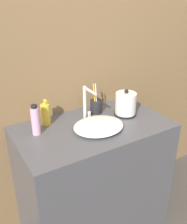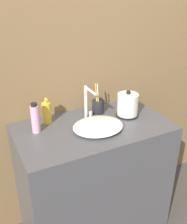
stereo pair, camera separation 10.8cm
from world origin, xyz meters
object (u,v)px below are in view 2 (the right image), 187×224
electric_kettle (128,106)px  faucet (88,101)px  toothbrush_cup (98,106)px  lotion_bottle (47,113)px  shampoo_bottle (35,118)px

electric_kettle → faucet: bearing=164.0°
toothbrush_cup → faucet: bearing=-153.3°
toothbrush_cup → lotion_bottle: 0.37m
faucet → shampoo_bottle: 0.36m
faucet → lotion_bottle: (-0.26, 0.07, -0.06)m
faucet → lotion_bottle: size_ratio=1.31×
faucet → toothbrush_cup: 0.14m
electric_kettle → shampoo_bottle: shampoo_bottle is taller
faucet → electric_kettle: bearing=-16.0°
faucet → shampoo_bottle: size_ratio=1.21×
faucet → electric_kettle: 0.29m
electric_kettle → toothbrush_cup: toothbrush_cup is taller
lotion_bottle → electric_kettle: bearing=-15.7°
lotion_bottle → shampoo_bottle: 0.13m
faucet → shampoo_bottle: faucet is taller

